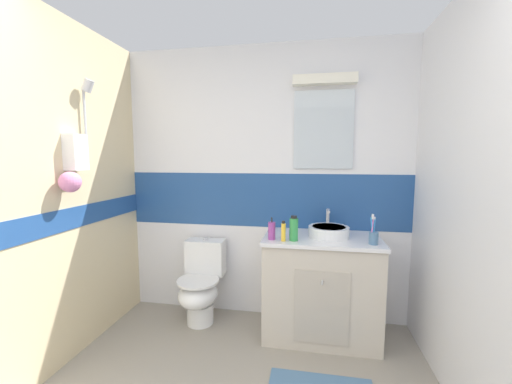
{
  "coord_description": "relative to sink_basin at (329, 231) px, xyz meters",
  "views": [
    {
      "loc": [
        0.43,
        -0.4,
        1.49
      ],
      "look_at": [
        0.01,
        1.94,
        1.23
      ],
      "focal_mm": 21.58,
      "sensor_mm": 36.0,
      "label": 1
    }
  ],
  "objects": [
    {
      "name": "wall_left_shower_alcove",
      "position": [
        -1.93,
        -0.94,
        0.35
      ],
      "size": [
        0.26,
        3.48,
        2.5
      ],
      "color": "beige",
      "rests_on": "ground_plane"
    },
    {
      "name": "toothbrush_cup",
      "position": [
        0.32,
        -0.18,
        0.01
      ],
      "size": [
        0.07,
        0.07,
        0.23
      ],
      "color": "#4C7299",
      "rests_on": "vanity_cabinet"
    },
    {
      "name": "soap_dispenser",
      "position": [
        -0.45,
        -0.17,
        0.02
      ],
      "size": [
        0.06,
        0.06,
        0.18
      ],
      "color": "#993F99",
      "rests_on": "vanity_cabinet"
    },
    {
      "name": "wall_back_tiled",
      "position": [
        -0.57,
        0.31,
        0.36
      ],
      "size": [
        3.2,
        0.2,
        2.5
      ],
      "color": "white",
      "rests_on": "ground_plane"
    },
    {
      "name": "toilet",
      "position": [
        -1.12,
        0.01,
        -0.55
      ],
      "size": [
        0.37,
        0.5,
        0.74
      ],
      "color": "white",
      "rests_on": "ground_plane"
    },
    {
      "name": "mouthwash_bottle",
      "position": [
        -0.28,
        -0.18,
        0.05
      ],
      "size": [
        0.07,
        0.07,
        0.2
      ],
      "color": "green",
      "rests_on": "vanity_cabinet"
    },
    {
      "name": "sink_basin",
      "position": [
        0.0,
        0.0,
        0.0
      ],
      "size": [
        0.33,
        0.37,
        0.21
      ],
      "color": "white",
      "rests_on": "vanity_cabinet"
    },
    {
      "name": "wall_right_plain",
      "position": [
        0.77,
        -0.94,
        0.35
      ],
      "size": [
        0.1,
        3.48,
        2.5
      ],
      "primitive_type": "cube",
      "color": "white",
      "rests_on": "ground_plane"
    },
    {
      "name": "vanity_cabinet",
      "position": [
        -0.05,
        -0.01,
        -0.47
      ],
      "size": [
        0.94,
        0.57,
        0.85
      ],
      "color": "beige",
      "rests_on": "ground_plane"
    },
    {
      "name": "toothpaste_tube_upright",
      "position": [
        -0.35,
        -0.21,
        0.03
      ],
      "size": [
        0.04,
        0.04,
        0.16
      ],
      "color": "yellow",
      "rests_on": "vanity_cabinet"
    }
  ]
}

